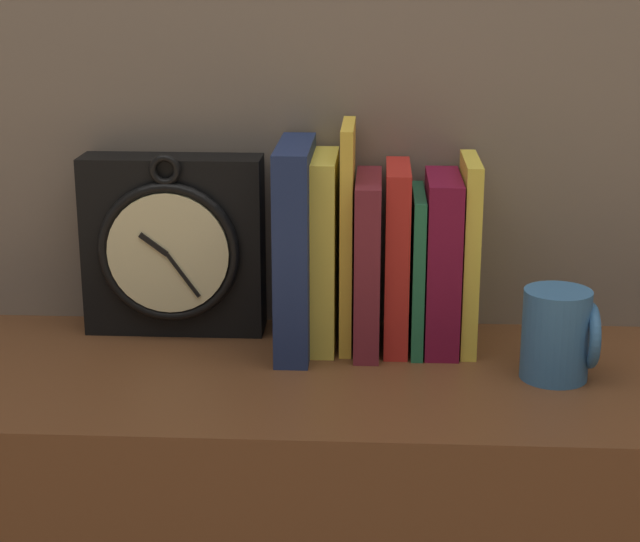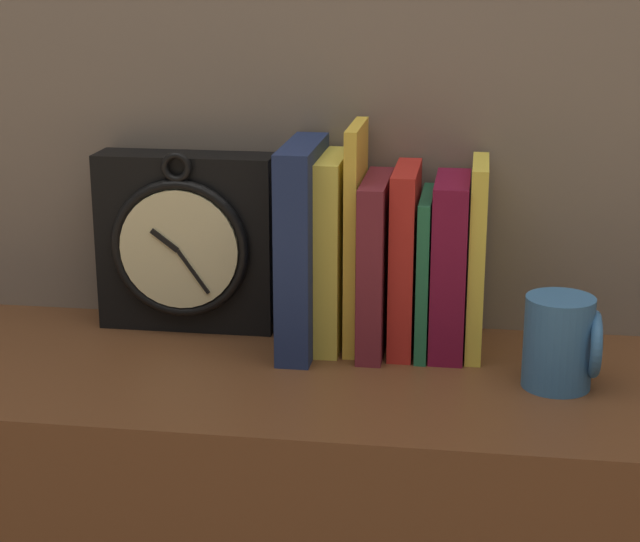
{
  "view_description": "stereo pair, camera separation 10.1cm",
  "coord_description": "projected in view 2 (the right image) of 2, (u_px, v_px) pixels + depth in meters",
  "views": [
    {
      "loc": [
        0.06,
        -1.07,
        1.25
      ],
      "look_at": [
        0.0,
        0.0,
        0.93
      ],
      "focal_mm": 60.0,
      "sensor_mm": 36.0,
      "label": 1
    },
    {
      "loc": [
        0.16,
        -1.06,
        1.25
      ],
      "look_at": [
        0.0,
        0.0,
        0.93
      ],
      "focal_mm": 60.0,
      "sensor_mm": 36.0,
      "label": 2
    }
  ],
  "objects": [
    {
      "name": "book_slot1_yellow",
      "position": [
        333.0,
        251.0,
        1.21
      ],
      "size": [
        0.03,
        0.12,
        0.22
      ],
      "color": "yellow",
      "rests_on": "bookshelf"
    },
    {
      "name": "mug",
      "position": [
        562.0,
        344.0,
        1.1
      ],
      "size": [
        0.08,
        0.07,
        0.1
      ],
      "color": "teal",
      "rests_on": "bookshelf"
    },
    {
      "name": "book_slot0_navy",
      "position": [
        302.0,
        247.0,
        1.2
      ],
      "size": [
        0.04,
        0.16,
        0.23
      ],
      "color": "navy",
      "rests_on": "bookshelf"
    },
    {
      "name": "book_slot5_green",
      "position": [
        425.0,
        272.0,
        1.2
      ],
      "size": [
        0.01,
        0.13,
        0.18
      ],
      "color": "#20653F",
      "rests_on": "bookshelf"
    },
    {
      "name": "book_slot3_maroon",
      "position": [
        375.0,
        264.0,
        1.2
      ],
      "size": [
        0.03,
        0.14,
        0.2
      ],
      "color": "maroon",
      "rests_on": "bookshelf"
    },
    {
      "name": "book_slot2_yellow",
      "position": [
        356.0,
        236.0,
        1.21
      ],
      "size": [
        0.01,
        0.12,
        0.25
      ],
      "color": "yellow",
      "rests_on": "bookshelf"
    },
    {
      "name": "book_slot6_maroon",
      "position": [
        450.0,
        265.0,
        1.19
      ],
      "size": [
        0.04,
        0.12,
        0.2
      ],
      "color": "maroon",
      "rests_on": "bookshelf"
    },
    {
      "name": "clock",
      "position": [
        186.0,
        242.0,
        1.26
      ],
      "size": [
        0.21,
        0.07,
        0.22
      ],
      "color": "black",
      "rests_on": "bookshelf"
    },
    {
      "name": "book_slot4_red",
      "position": [
        405.0,
        259.0,
        1.2
      ],
      "size": [
        0.03,
        0.12,
        0.21
      ],
      "color": "red",
      "rests_on": "bookshelf"
    },
    {
      "name": "book_slot7_yellow",
      "position": [
        477.0,
        257.0,
        1.19
      ],
      "size": [
        0.02,
        0.12,
        0.22
      ],
      "color": "yellow",
      "rests_on": "bookshelf"
    }
  ]
}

